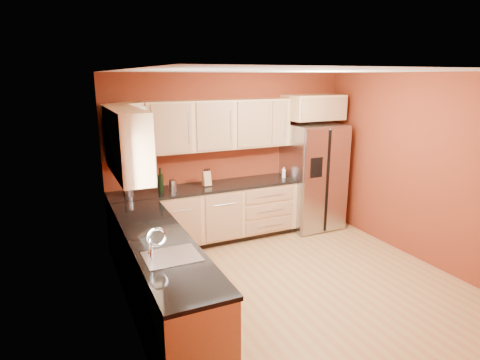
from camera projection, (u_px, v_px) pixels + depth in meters
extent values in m
plane|color=#A36B3F|center=(295.00, 284.00, 5.07)|extent=(4.00, 4.00, 0.00)
plane|color=silver|center=(303.00, 71.00, 4.42)|extent=(4.00, 4.00, 0.00)
cube|color=maroon|center=(231.00, 155.00, 6.50)|extent=(4.00, 0.04, 2.60)
cube|color=maroon|center=(445.00, 248.00, 2.99)|extent=(4.00, 0.04, 2.60)
cube|color=maroon|center=(126.00, 207.00, 3.93)|extent=(0.04, 4.00, 2.60)
cube|color=maroon|center=(421.00, 169.00, 5.56)|extent=(0.04, 4.00, 2.60)
cube|color=tan|center=(207.00, 216.00, 6.23)|extent=(2.90, 0.60, 0.88)
cube|color=tan|center=(160.00, 280.00, 4.27)|extent=(0.60, 2.80, 0.88)
cube|color=black|center=(206.00, 187.00, 6.11)|extent=(2.90, 0.62, 0.04)
cube|color=black|center=(159.00, 240.00, 4.16)|extent=(0.62, 2.80, 0.04)
cube|color=tan|center=(220.00, 125.00, 6.12)|extent=(2.30, 0.33, 0.75)
cube|color=tan|center=(127.00, 142.00, 4.50)|extent=(0.33, 1.35, 0.75)
cube|color=tan|center=(127.00, 131.00, 5.40)|extent=(0.67, 0.67, 0.75)
cube|color=tan|center=(313.00, 107.00, 6.60)|extent=(0.92, 0.60, 0.40)
cube|color=#B1B0B5|center=(312.00, 176.00, 6.82)|extent=(0.90, 0.75, 1.78)
cube|color=white|center=(136.00, 196.00, 3.44)|extent=(0.03, 0.90, 1.00)
cylinder|color=#B1B0B5|center=(129.00, 189.00, 5.59)|extent=(0.14, 0.14, 0.20)
cylinder|color=#B1B0B5|center=(173.00, 186.00, 5.79)|extent=(0.11, 0.11, 0.17)
cube|color=tan|center=(207.00, 179.00, 6.10)|extent=(0.11, 0.10, 0.23)
cylinder|color=white|center=(284.00, 172.00, 6.60)|extent=(0.08, 0.08, 0.18)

